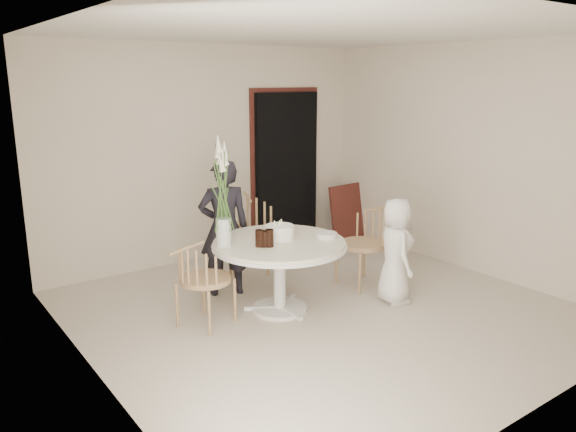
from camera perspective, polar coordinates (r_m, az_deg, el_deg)
ground at (r=5.77m, az=3.48°, el=-9.50°), size 4.50×4.50×0.00m
room_shell at (r=5.34m, az=3.73°, el=6.67°), size 4.50×4.50×4.50m
doorway at (r=7.84m, az=-0.18°, el=4.77°), size 1.00×0.10×2.10m
door_trim at (r=7.86m, az=-0.35°, el=5.24°), size 1.12×0.03×2.22m
table at (r=5.54m, az=-0.88°, el=-3.68°), size 1.33×1.33×0.73m
picture_frame at (r=8.16m, az=5.98°, el=0.39°), size 0.61×0.22×0.79m
chair_far at (r=6.43m, az=-3.92°, el=-1.09°), size 0.69×0.71×0.98m
chair_right at (r=6.38m, az=8.46°, el=-1.89°), size 0.55×0.51×0.88m
chair_left at (r=5.23m, az=-9.24°, el=-5.83°), size 0.60×0.58×0.84m
girl at (r=6.00m, az=-6.51°, el=-1.18°), size 0.63×0.52×1.48m
boy at (r=5.89m, az=10.87°, el=-3.50°), size 0.55×0.64×1.11m
birthday_cake at (r=5.57m, az=-0.86°, el=-1.64°), size 0.29×0.29×0.19m
cola_tumbler_a at (r=5.31m, az=-2.94°, el=-2.28°), size 0.10×0.10×0.16m
cola_tumbler_b at (r=5.30m, az=-2.32°, el=-2.33°), size 0.10×0.10×0.16m
cola_tumbler_c at (r=5.30m, az=-2.79°, el=-2.31°), size 0.09×0.09×0.16m
cola_tumbler_d at (r=5.30m, az=-1.89°, el=-2.27°), size 0.10×0.10×0.17m
plate_stack at (r=5.63m, az=3.94°, el=-1.95°), size 0.27×0.27×0.05m
flower_vase at (r=5.27m, az=-6.66°, el=2.22°), size 0.14×0.14×1.06m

